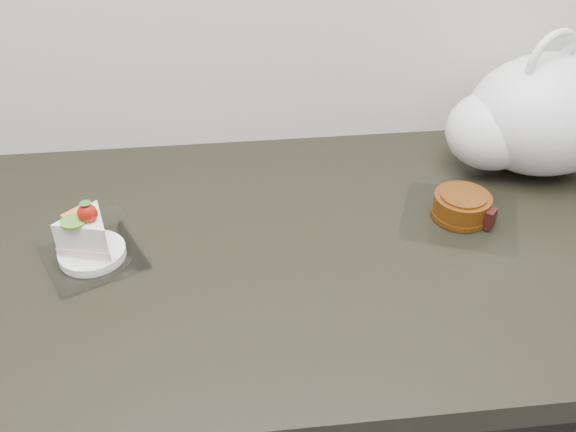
{
  "coord_description": "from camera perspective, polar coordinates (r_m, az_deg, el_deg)",
  "views": [
    {
      "loc": [
        -0.04,
        0.95,
        1.49
      ],
      "look_at": [
        0.05,
        1.7,
        0.94
      ],
      "focal_mm": 40.0,
      "sensor_mm": 36.0,
      "label": 1
    }
  ],
  "objects": [
    {
      "name": "counter",
      "position": [
        1.28,
        -2.06,
        -18.46
      ],
      "size": [
        2.04,
        0.64,
        0.9
      ],
      "color": "black",
      "rests_on": "ground"
    },
    {
      "name": "cake_tray",
      "position": [
        0.95,
        -17.18,
        -2.38
      ],
      "size": [
        0.17,
        0.17,
        0.1
      ],
      "rotation": [
        0.0,
        0.0,
        0.43
      ],
      "color": "white",
      "rests_on": "counter"
    },
    {
      "name": "plastic_bag",
      "position": [
        1.15,
        21.26,
        8.23
      ],
      "size": [
        0.34,
        0.26,
        0.25
      ],
      "rotation": [
        0.0,
        0.0,
        0.23
      ],
      "color": "white",
      "rests_on": "counter"
    },
    {
      "name": "mooncake_wrap",
      "position": [
        1.03,
        15.22,
        0.67
      ],
      "size": [
        0.22,
        0.22,
        0.04
      ],
      "rotation": [
        0.0,
        0.0,
        -0.21
      ],
      "color": "white",
      "rests_on": "counter"
    }
  ]
}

